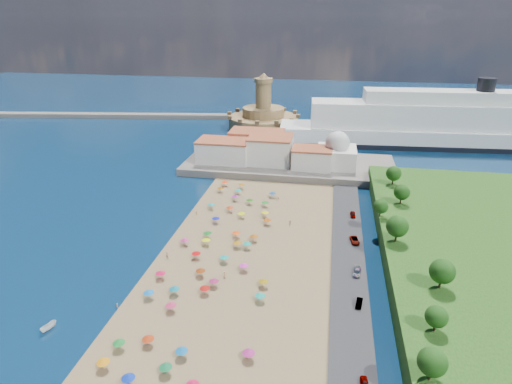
# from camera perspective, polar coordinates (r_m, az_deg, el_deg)

# --- Properties ---
(ground) EXTENTS (700.00, 700.00, 0.00)m
(ground) POSITION_cam_1_polar(r_m,az_deg,el_deg) (123.46, -3.91, -7.71)
(ground) COLOR #071938
(ground) RESTS_ON ground
(terrace) EXTENTS (90.00, 36.00, 3.00)m
(terrace) POSITION_cam_1_polar(r_m,az_deg,el_deg) (187.12, 4.42, 3.59)
(terrace) COLOR #59544C
(terrace) RESTS_ON ground
(jetty) EXTENTS (18.00, 70.00, 2.40)m
(jetty) POSITION_cam_1_polar(r_m,az_deg,el_deg) (223.25, -0.28, 6.73)
(jetty) COLOR #59544C
(jetty) RESTS_ON ground
(breakwater) EXTENTS (199.03, 34.77, 2.60)m
(breakwater) POSITION_cam_1_polar(r_m,az_deg,el_deg) (296.83, -17.83, 9.68)
(breakwater) COLOR #59544C
(breakwater) RESTS_ON ground
(waterfront_buildings) EXTENTS (57.00, 29.00, 11.00)m
(waterfront_buildings) POSITION_cam_1_polar(r_m,az_deg,el_deg) (187.40, 0.51, 5.74)
(waterfront_buildings) COLOR silver
(waterfront_buildings) RESTS_ON terrace
(domed_building) EXTENTS (16.00, 16.00, 15.00)m
(domed_building) POSITION_cam_1_polar(r_m,az_deg,el_deg) (182.16, 10.71, 5.20)
(domed_building) COLOR silver
(domed_building) RESTS_ON terrace
(fortress) EXTENTS (40.00, 40.00, 32.40)m
(fortress) POSITION_cam_1_polar(r_m,az_deg,el_deg) (250.54, 0.98, 9.78)
(fortress) COLOR #A17D50
(fortress) RESTS_ON ground
(cruise_ship) EXTENTS (157.73, 33.77, 34.21)m
(cruise_ship) POSITION_cam_1_polar(r_m,az_deg,el_deg) (235.95, 22.78, 8.09)
(cruise_ship) COLOR black
(cruise_ship) RESTS_ON ground
(beach_parasols) EXTENTS (30.64, 115.36, 2.20)m
(beach_parasols) POSITION_cam_1_polar(r_m,az_deg,el_deg) (113.72, -6.00, -9.41)
(beach_parasols) COLOR gray
(beach_parasols) RESTS_ON beach
(beachgoers) EXTENTS (34.88, 95.66, 1.88)m
(beachgoers) POSITION_cam_1_polar(r_m,az_deg,el_deg) (121.37, -5.29, -7.71)
(beachgoers) COLOR tan
(beachgoers) RESTS_ON beach
(moored_boats) EXTENTS (5.32, 21.65, 1.49)m
(moored_boats) POSITION_cam_1_polar(r_m,az_deg,el_deg) (99.23, -28.17, -18.87)
(moored_boats) COLOR white
(moored_boats) RESTS_ON ground
(parked_cars) EXTENTS (2.98, 74.87, 1.35)m
(parked_cars) POSITION_cam_1_polar(r_m,az_deg,el_deg) (117.81, 13.22, -9.17)
(parked_cars) COLOR gray
(parked_cars) RESTS_ON promenade
(hillside_trees) EXTENTS (14.88, 111.29, 7.49)m
(hillside_trees) POSITION_cam_1_polar(r_m,az_deg,el_deg) (111.73, 19.91, -6.70)
(hillside_trees) COLOR #382314
(hillside_trees) RESTS_ON hillside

